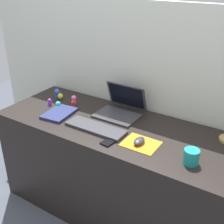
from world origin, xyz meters
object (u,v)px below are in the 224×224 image
object	(u,v)px
notebook_pad	(59,113)
toy_figurine_blue	(57,93)
toy_figurine_purple	(50,102)
toy_figurine_cyan	(58,104)
laptop	(121,107)
toy_figurine_red	(73,103)
toy_figurine_pink	(74,99)
mouse	(139,141)
cell_phone	(111,141)
toy_figurine_yellow	(60,96)
coffee_mug	(191,157)
keyboard	(95,128)

from	to	relation	value
notebook_pad	toy_figurine_blue	bearing A→B (deg)	128.21
toy_figurine_purple	toy_figurine_blue	world-z (taller)	toy_figurine_blue
notebook_pad	toy_figurine_cyan	distance (m)	0.13
laptop	toy_figurine_red	world-z (taller)	laptop
toy_figurine_purple	toy_figurine_pink	xyz separation A→B (m)	(0.14, 0.12, 0.01)
mouse	toy_figurine_cyan	size ratio (longest dim) A/B	2.13
cell_phone	toy_figurine_yellow	xyz separation A→B (m)	(-0.68, 0.32, 0.02)
toy_figurine_cyan	toy_figurine_blue	bearing A→B (deg)	133.85
coffee_mug	toy_figurine_yellow	size ratio (longest dim) A/B	1.81
toy_figurine_yellow	toy_figurine_pink	size ratio (longest dim) A/B	0.68
laptop	toy_figurine_purple	xyz separation A→B (m)	(-0.53, -0.17, -0.03)
laptop	toy_figurine_cyan	size ratio (longest dim) A/B	6.65
toy_figurine_purple	toy_figurine_red	size ratio (longest dim) A/B	0.95
toy_figurine_purple	toy_figurine_red	distance (m)	0.19
laptop	cell_phone	xyz separation A→B (m)	(0.14, -0.36, -0.05)
keyboard	toy_figurine_purple	bearing A→B (deg)	167.01
coffee_mug	toy_figurine_cyan	distance (m)	1.08
cell_phone	mouse	bearing A→B (deg)	30.28
toy_figurine_cyan	toy_figurine_blue	size ratio (longest dim) A/B	0.66
toy_figurine_purple	cell_phone	bearing A→B (deg)	-15.76
coffee_mug	toy_figurine_pink	size ratio (longest dim) A/B	1.23
keyboard	mouse	distance (m)	0.32
cell_phone	toy_figurine_red	world-z (taller)	toy_figurine_red
toy_figurine_yellow	toy_figurine_blue	world-z (taller)	toy_figurine_blue
laptop	toy_figurine_red	xyz separation A→B (m)	(-0.36, -0.10, -0.02)
toy_figurine_yellow	toy_figurine_purple	distance (m)	0.13
cell_phone	coffee_mug	distance (m)	0.48
mouse	toy_figurine_cyan	distance (m)	0.76
toy_figurine_purple	toy_figurine_pink	size ratio (longest dim) A/B	0.76
toy_figurine_cyan	toy_figurine_blue	xyz separation A→B (m)	(-0.13, 0.14, 0.01)
toy_figurine_cyan	toy_figurine_red	xyz separation A→B (m)	(0.09, 0.06, 0.01)
toy_figurine_yellow	toy_figurine_blue	xyz separation A→B (m)	(-0.05, 0.01, 0.01)
toy_figurine_red	toy_figurine_cyan	bearing A→B (deg)	-147.39
cell_phone	toy_figurine_cyan	world-z (taller)	toy_figurine_cyan
coffee_mug	toy_figurine_pink	distance (m)	1.04
coffee_mug	toy_figurine_red	distance (m)	1.00
keyboard	coffee_mug	world-z (taller)	coffee_mug
cell_phone	toy_figurine_pink	world-z (taller)	toy_figurine_pink
toy_figurine_red	toy_figurine_blue	bearing A→B (deg)	161.21
mouse	toy_figurine_purple	bearing A→B (deg)	171.66
laptop	toy_figurine_pink	size ratio (longest dim) A/B	4.37
laptop	notebook_pad	distance (m)	0.44
cell_phone	toy_figurine_purple	distance (m)	0.70
mouse	toy_figurine_pink	size ratio (longest dim) A/B	1.40
mouse	toy_figurine_red	xyz separation A→B (m)	(-0.66, 0.19, 0.01)
laptop	mouse	bearing A→B (deg)	-44.19
toy_figurine_yellow	toy_figurine_cyan	xyz separation A→B (m)	(0.09, -0.12, -0.00)
notebook_pad	toy_figurine_pink	distance (m)	0.21
coffee_mug	toy_figurine_pink	xyz separation A→B (m)	(-1.01, 0.26, -0.00)
toy_figurine_pink	coffee_mug	bearing A→B (deg)	-14.51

